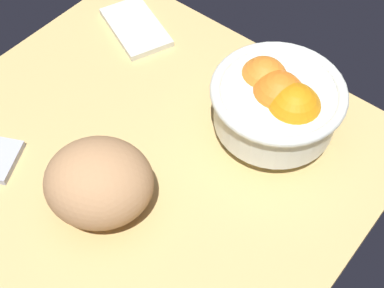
{
  "coord_description": "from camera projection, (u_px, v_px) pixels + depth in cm",
  "views": [
    {
      "loc": [
        35.43,
        -32.75,
        65.19
      ],
      "look_at": [
        7.28,
        1.73,
        5.0
      ],
      "focal_mm": 49.58,
      "sensor_mm": 36.0,
      "label": 1
    }
  ],
  "objects": [
    {
      "name": "ground_plane",
      "position": [
        149.0,
        152.0,
        0.82
      ],
      "size": [
        66.16,
        58.38,
        3.0
      ],
      "primitive_type": "cube",
      "color": "tan"
    },
    {
      "name": "fruit_bowl",
      "position": [
        277.0,
        102.0,
        0.78
      ],
      "size": [
        19.87,
        19.87,
        11.45
      ],
      "color": "white",
      "rests_on": "ground"
    },
    {
      "name": "bread_loaf",
      "position": [
        99.0,
        182.0,
        0.71
      ],
      "size": [
        19.77,
        19.4,
        10.62
      ],
      "primitive_type": "ellipsoid",
      "rotation": [
        0.0,
        0.0,
        0.59
      ],
      "color": "tan",
      "rests_on": "ground"
    },
    {
      "name": "napkin_folded",
      "position": [
        136.0,
        27.0,
        0.96
      ],
      "size": [
        16.49,
        13.14,
        1.14
      ],
      "primitive_type": "cube",
      "rotation": [
        0.0,
        0.0,
        -0.39
      ],
      "color": "silver",
      "rests_on": "ground"
    }
  ]
}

